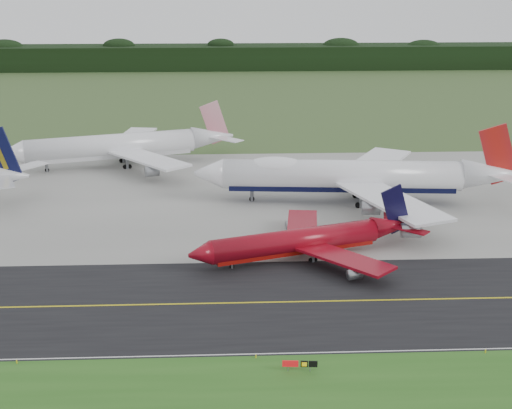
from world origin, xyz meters
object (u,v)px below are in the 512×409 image
object	(u,v)px
jet_red_737	(307,240)
taxiway_sign	(300,364)
jet_star_tail	(123,146)
jet_ba_747	(353,176)

from	to	relation	value
jet_red_737	taxiway_sign	bearing A→B (deg)	-97.82
jet_red_737	taxiway_sign	distance (m)	38.35
jet_red_737	jet_star_tail	bearing A→B (deg)	122.18
jet_ba_747	taxiway_sign	world-z (taller)	jet_ba_747
jet_red_737	taxiway_sign	world-z (taller)	jet_red_737
jet_ba_747	taxiway_sign	xyz separation A→B (m)	(-18.69, -68.88, -5.09)
jet_ba_747	jet_star_tail	size ratio (longest dim) A/B	1.21
jet_red_737	jet_star_tail	distance (m)	76.68
jet_star_tail	jet_red_737	bearing A→B (deg)	-57.82
jet_ba_747	jet_star_tail	distance (m)	64.03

